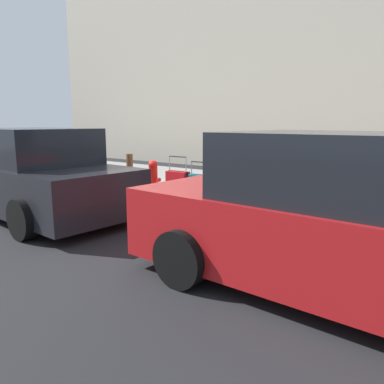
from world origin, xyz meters
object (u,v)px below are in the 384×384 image
(suitcase_maroon_1, at_px, (294,199))
(bollard_post, at_px, (130,173))
(parked_car_red_0, at_px, (347,223))
(parked_car_charcoal_1, at_px, (33,175))
(suitcase_red_6, at_px, (178,185))
(suitcase_teal_5, at_px, (200,188))
(suitcase_silver_4, at_px, (219,192))
(suitcase_olive_3, at_px, (241,191))
(parking_meter, at_px, (376,173))
(suitcase_black_0, at_px, (317,204))
(fire_hydrant, at_px, (153,177))
(suitcase_navy_2, at_px, (266,191))

(suitcase_maroon_1, relative_size, bollard_post, 0.92)
(parked_car_red_0, bearing_deg, parked_car_charcoal_1, -0.00)
(suitcase_red_6, bearing_deg, suitcase_teal_5, -172.80)
(suitcase_silver_4, distance_m, suitcase_teal_5, 0.51)
(suitcase_olive_3, height_order, parking_meter, parking_meter)
(suitcase_black_0, distance_m, suitcase_teal_5, 2.48)
(bollard_post, xyz_separation_m, parked_car_charcoal_1, (0.30, 2.23, 0.18))
(suitcase_black_0, bearing_deg, suitcase_red_6, -0.27)
(suitcase_silver_4, distance_m, suitcase_red_6, 1.05)
(suitcase_teal_5, distance_m, parking_meter, 3.33)
(suitcase_maroon_1, relative_size, parked_car_charcoal_1, 0.18)
(suitcase_silver_4, bearing_deg, fire_hydrant, -1.41)
(fire_hydrant, xyz_separation_m, parked_car_red_0, (-4.88, 2.38, 0.23))
(suitcase_black_0, relative_size, parking_meter, 0.64)
(bollard_post, relative_size, parked_car_charcoal_1, 0.19)
(suitcase_red_6, distance_m, parked_car_charcoal_1, 2.88)
(suitcase_navy_2, distance_m, parking_meter, 1.85)
(suitcase_black_0, height_order, suitcase_silver_4, suitcase_black_0)
(suitcase_red_6, xyz_separation_m, fire_hydrant, (0.77, -0.05, 0.11))
(suitcase_maroon_1, xyz_separation_m, suitcase_olive_3, (1.02, 0.08, 0.05))
(suitcase_navy_2, distance_m, parked_car_red_0, 3.19)
(parking_meter, bearing_deg, fire_hydrant, 3.12)
(suitcase_silver_4, bearing_deg, suitcase_olive_3, -176.25)
(suitcase_teal_5, distance_m, parked_car_charcoal_1, 3.28)
(suitcase_olive_3, bearing_deg, suitcase_red_6, 1.53)
(suitcase_black_0, xyz_separation_m, suitcase_maroon_1, (0.47, -0.13, 0.00))
(parked_car_charcoal_1, bearing_deg, suitcase_olive_3, -143.47)
(suitcase_black_0, bearing_deg, parked_car_charcoal_1, 26.28)
(suitcase_red_6, xyz_separation_m, parked_car_charcoal_1, (1.66, 2.33, 0.33))
(suitcase_navy_2, bearing_deg, fire_hydrant, 0.72)
(suitcase_silver_4, xyz_separation_m, parking_meter, (-2.77, -0.29, 0.57))
(parked_car_red_0, bearing_deg, suitcase_maroon_1, -57.63)
(suitcase_black_0, xyz_separation_m, parking_meter, (-0.80, -0.32, 0.55))
(suitcase_silver_4, bearing_deg, parking_meter, -173.92)
(suitcase_olive_3, distance_m, parked_car_red_0, 3.51)
(parked_car_red_0, bearing_deg, fire_hydrant, -26.05)
(suitcase_red_6, height_order, parked_car_red_0, parked_car_red_0)
(suitcase_teal_5, bearing_deg, suitcase_navy_2, -179.22)
(suitcase_red_6, height_order, fire_hydrant, suitcase_red_6)
(suitcase_navy_2, relative_size, parking_meter, 0.81)
(bollard_post, xyz_separation_m, parking_meter, (-5.19, -0.40, 0.37))
(fire_hydrant, height_order, parked_car_charcoal_1, parked_car_charcoal_1)
(suitcase_silver_4, distance_m, parking_meter, 2.84)
(parked_car_charcoal_1, bearing_deg, parked_car_red_0, 180.00)
(suitcase_red_6, bearing_deg, suitcase_navy_2, -177.49)
(suitcase_olive_3, relative_size, bollard_post, 0.99)
(suitcase_maroon_1, bearing_deg, suitcase_olive_3, 4.31)
(suitcase_teal_5, height_order, suitcase_red_6, suitcase_red_6)
(suitcase_navy_2, bearing_deg, suitcase_teal_5, 0.78)
(suitcase_navy_2, bearing_deg, parked_car_red_0, 130.55)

